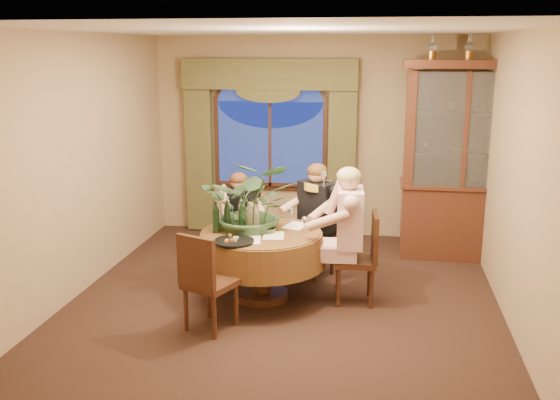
% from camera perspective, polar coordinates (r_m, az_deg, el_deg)
% --- Properties ---
extents(floor, '(5.00, 5.00, 0.00)m').
position_cam_1_polar(floor, '(6.82, 0.46, -8.96)').
color(floor, black).
rests_on(floor, ground).
extents(wall_back, '(4.50, 0.00, 4.50)m').
position_cam_1_polar(wall_back, '(8.85, 3.01, 5.74)').
color(wall_back, '#9A7E5A').
rests_on(wall_back, ground).
extents(wall_right, '(0.00, 5.00, 5.00)m').
position_cam_1_polar(wall_right, '(6.46, 20.62, 1.87)').
color(wall_right, '#9A7E5A').
rests_on(wall_right, ground).
extents(ceiling, '(5.00, 5.00, 0.00)m').
position_cam_1_polar(ceiling, '(6.29, 0.51, 15.29)').
color(ceiling, white).
rests_on(ceiling, wall_back).
extents(window, '(1.62, 0.10, 1.32)m').
position_cam_1_polar(window, '(8.88, -0.91, 5.13)').
color(window, navy).
rests_on(window, wall_back).
extents(arched_transom, '(1.60, 0.06, 0.44)m').
position_cam_1_polar(arched_transom, '(8.80, -0.93, 10.16)').
color(arched_transom, navy).
rests_on(arched_transom, wall_back).
extents(drapery_left, '(0.38, 0.14, 2.32)m').
position_cam_1_polar(drapery_left, '(9.09, -7.38, 4.45)').
color(drapery_left, '#484627').
rests_on(drapery_left, floor).
extents(drapery_right, '(0.38, 0.14, 2.32)m').
position_cam_1_polar(drapery_right, '(8.73, 5.72, 4.11)').
color(drapery_right, '#484627').
rests_on(drapery_right, floor).
extents(swag_valance, '(2.45, 0.16, 0.42)m').
position_cam_1_polar(swag_valance, '(8.71, -1.03, 11.44)').
color(swag_valance, '#484627').
rests_on(swag_valance, wall_back).
extents(dining_table, '(1.56, 1.56, 0.75)m').
position_cam_1_polar(dining_table, '(6.69, -1.70, -5.98)').
color(dining_table, maroon).
rests_on(dining_table, floor).
extents(china_cabinet, '(1.54, 0.60, 2.49)m').
position_cam_1_polar(china_cabinet, '(8.14, 16.24, 3.41)').
color(china_cabinet, '#3D1B12').
rests_on(china_cabinet, floor).
extents(oil_lamp_left, '(0.11, 0.11, 0.34)m').
position_cam_1_polar(oil_lamp_left, '(7.98, 13.74, 13.61)').
color(oil_lamp_left, '#A5722D').
rests_on(oil_lamp_left, china_cabinet).
extents(oil_lamp_center, '(0.11, 0.11, 0.34)m').
position_cam_1_polar(oil_lamp_center, '(8.02, 16.93, 13.42)').
color(oil_lamp_center, '#A5722D').
rests_on(oil_lamp_center, china_cabinet).
extents(oil_lamp_right, '(0.11, 0.11, 0.34)m').
position_cam_1_polar(oil_lamp_right, '(8.09, 20.07, 13.18)').
color(oil_lamp_right, '#A5722D').
rests_on(oil_lamp_right, china_cabinet).
extents(chair_right, '(0.45, 0.45, 0.96)m').
position_cam_1_polar(chair_right, '(6.62, 6.86, -5.32)').
color(chair_right, black).
rests_on(chair_right, floor).
extents(chair_back_right, '(0.57, 0.57, 0.96)m').
position_cam_1_polar(chair_back_right, '(7.34, 2.99, -3.32)').
color(chair_back_right, black).
rests_on(chair_back_right, floor).
extents(chair_back, '(0.55, 0.55, 0.96)m').
position_cam_1_polar(chair_back, '(7.49, -3.05, -2.96)').
color(chair_back, black).
rests_on(chair_back, floor).
extents(chair_front_left, '(0.55, 0.55, 0.96)m').
position_cam_1_polar(chair_front_left, '(6.00, -6.38, -7.36)').
color(chair_front_left, black).
rests_on(chair_front_left, floor).
extents(person_pink, '(0.52, 0.56, 1.46)m').
position_cam_1_polar(person_pink, '(6.53, 6.37, -3.26)').
color(person_pink, beige).
rests_on(person_pink, floor).
extents(person_back, '(0.58, 0.57, 1.23)m').
position_cam_1_polar(person_back, '(7.40, -3.77, -2.10)').
color(person_back, black).
rests_on(person_back, floor).
extents(person_scarf, '(0.66, 0.65, 1.37)m').
position_cam_1_polar(person_scarf, '(7.21, 3.47, -1.94)').
color(person_scarf, black).
rests_on(person_scarf, floor).
extents(stoneware_vase, '(0.15, 0.15, 0.27)m').
position_cam_1_polar(stoneware_vase, '(6.69, -2.50, -1.39)').
color(stoneware_vase, '#958360').
rests_on(stoneware_vase, dining_table).
extents(centerpiece_plant, '(1.01, 1.12, 0.88)m').
position_cam_1_polar(centerpiece_plant, '(6.55, -2.53, 2.80)').
color(centerpiece_plant, '#314F2E').
rests_on(centerpiece_plant, dining_table).
extents(olive_bowl, '(0.16, 0.16, 0.05)m').
position_cam_1_polar(olive_bowl, '(6.52, -1.09, -2.78)').
color(olive_bowl, '#475830').
rests_on(olive_bowl, dining_table).
extents(cheese_platter, '(0.40, 0.40, 0.02)m').
position_cam_1_polar(cheese_platter, '(6.21, -4.22, -3.79)').
color(cheese_platter, black).
rests_on(cheese_platter, dining_table).
extents(wine_bottle_0, '(0.07, 0.07, 0.33)m').
position_cam_1_polar(wine_bottle_0, '(6.55, -4.85, -1.50)').
color(wine_bottle_0, black).
rests_on(wine_bottle_0, dining_table).
extents(wine_bottle_1, '(0.07, 0.07, 0.33)m').
position_cam_1_polar(wine_bottle_1, '(6.59, -3.56, -1.37)').
color(wine_bottle_1, tan).
rests_on(wine_bottle_1, dining_table).
extents(wine_bottle_2, '(0.07, 0.07, 0.33)m').
position_cam_1_polar(wine_bottle_2, '(6.52, -5.88, -1.59)').
color(wine_bottle_2, black).
rests_on(wine_bottle_2, dining_table).
extents(wine_bottle_3, '(0.07, 0.07, 0.33)m').
position_cam_1_polar(wine_bottle_3, '(6.72, -4.81, -1.09)').
color(wine_bottle_3, tan).
rests_on(wine_bottle_3, dining_table).
extents(wine_bottle_4, '(0.07, 0.07, 0.33)m').
position_cam_1_polar(wine_bottle_4, '(6.52, -3.51, -1.53)').
color(wine_bottle_4, black).
rests_on(wine_bottle_4, dining_table).
extents(wine_bottle_5, '(0.07, 0.07, 0.33)m').
position_cam_1_polar(wine_bottle_5, '(6.73, -3.58, -1.06)').
color(wine_bottle_5, black).
rests_on(wine_bottle_5, dining_table).
extents(tasting_paper_0, '(0.25, 0.32, 0.00)m').
position_cam_1_polar(tasting_paper_0, '(6.42, -0.59, -3.27)').
color(tasting_paper_0, white).
rests_on(tasting_paper_0, dining_table).
extents(tasting_paper_1, '(0.28, 0.34, 0.00)m').
position_cam_1_polar(tasting_paper_1, '(6.77, 1.44, -2.36)').
color(tasting_paper_1, white).
rests_on(tasting_paper_1, dining_table).
extents(tasting_paper_2, '(0.26, 0.33, 0.00)m').
position_cam_1_polar(tasting_paper_2, '(6.28, -2.76, -3.65)').
color(tasting_paper_2, white).
rests_on(tasting_paper_2, dining_table).
extents(wine_glass_person_pink, '(0.07, 0.07, 0.18)m').
position_cam_1_polar(wine_glass_person_pink, '(6.51, 2.24, -2.24)').
color(wine_glass_person_pink, silver).
rests_on(wine_glass_person_pink, dining_table).
extents(wine_glass_person_back, '(0.07, 0.07, 0.18)m').
position_cam_1_polar(wine_glass_person_back, '(6.96, -2.88, -1.18)').
color(wine_glass_person_back, silver).
rests_on(wine_glass_person_back, dining_table).
extents(wine_glass_person_scarf, '(0.07, 0.07, 0.18)m').
position_cam_1_polar(wine_glass_person_scarf, '(6.85, 1.02, -1.41)').
color(wine_glass_person_scarf, silver).
rests_on(wine_glass_person_scarf, dining_table).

